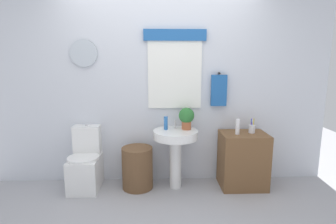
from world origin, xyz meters
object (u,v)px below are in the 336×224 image
object	(u,v)px
laundry_hamper	(137,168)
wooden_cabinet	(243,160)
soap_bottle	(166,123)
potted_plant	(186,117)
toothbrush_cup	(252,129)
toilet	(86,165)
pedestal_sink	(176,144)
lotion_bottle	(238,127)

from	to	relation	value
laundry_hamper	wooden_cabinet	xyz separation A→B (m)	(1.35, 0.00, 0.09)
laundry_hamper	soap_bottle	distance (m)	0.68
potted_plant	toothbrush_cup	world-z (taller)	potted_plant
toilet	pedestal_sink	world-z (taller)	toilet
laundry_hamper	toothbrush_cup	distance (m)	1.53
toilet	toothbrush_cup	xyz separation A→B (m)	(2.10, -0.02, 0.46)
toilet	soap_bottle	size ratio (longest dim) A/B	4.79
laundry_hamper	potted_plant	size ratio (longest dim) A/B	1.93
soap_bottle	lotion_bottle	bearing A→B (deg)	-5.81
toilet	lotion_bottle	size ratio (longest dim) A/B	4.18
wooden_cabinet	toothbrush_cup	distance (m)	0.42
wooden_cabinet	toothbrush_cup	xyz separation A→B (m)	(0.10, 0.02, 0.41)
laundry_hamper	pedestal_sink	distance (m)	0.58
potted_plant	soap_bottle	bearing A→B (deg)	-177.80
pedestal_sink	wooden_cabinet	world-z (taller)	pedestal_sink
wooden_cabinet	potted_plant	xyz separation A→B (m)	(-0.72, 0.06, 0.55)
laundry_hamper	soap_bottle	world-z (taller)	soap_bottle
laundry_hamper	pedestal_sink	xyz separation A→B (m)	(0.48, 0.00, 0.31)
soap_bottle	toothbrush_cup	distance (m)	1.09
laundry_hamper	soap_bottle	xyz separation A→B (m)	(0.36, 0.05, 0.57)
toothbrush_cup	pedestal_sink	bearing A→B (deg)	-178.81
toilet	laundry_hamper	bearing A→B (deg)	-3.10
wooden_cabinet	lotion_bottle	distance (m)	0.46
toilet	soap_bottle	xyz separation A→B (m)	(1.02, 0.01, 0.53)
laundry_hamper	lotion_bottle	bearing A→B (deg)	-1.84
toilet	lotion_bottle	world-z (taller)	lotion_bottle
soap_bottle	wooden_cabinet	bearing A→B (deg)	-2.91
soap_bottle	potted_plant	xyz separation A→B (m)	(0.26, 0.01, 0.07)
potted_plant	toothbrush_cup	size ratio (longest dim) A/B	1.49
wooden_cabinet	potted_plant	world-z (taller)	potted_plant
wooden_cabinet	pedestal_sink	bearing A→B (deg)	180.00
wooden_cabinet	soap_bottle	size ratio (longest dim) A/B	4.23
pedestal_sink	wooden_cabinet	size ratio (longest dim) A/B	1.06
lotion_bottle	pedestal_sink	bearing A→B (deg)	177.01
pedestal_sink	soap_bottle	distance (m)	0.29
lotion_bottle	soap_bottle	bearing A→B (deg)	174.19
wooden_cabinet	toothbrush_cup	world-z (taller)	toothbrush_cup
wooden_cabinet	laundry_hamper	bearing A→B (deg)	180.00
toilet	laundry_hamper	world-z (taller)	toilet
pedestal_sink	potted_plant	world-z (taller)	potted_plant
pedestal_sink	toilet	bearing A→B (deg)	178.22
toilet	wooden_cabinet	size ratio (longest dim) A/B	1.13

